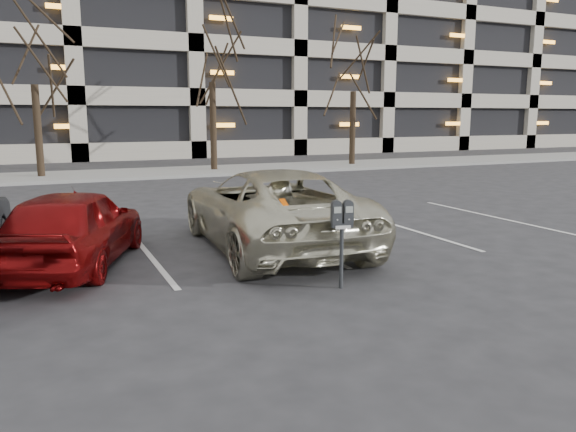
% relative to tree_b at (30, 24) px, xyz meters
% --- Properties ---
extents(ground, '(140.00, 140.00, 0.00)m').
position_rel_tree_b_xyz_m(ground, '(3.00, -16.00, -5.80)').
color(ground, '#28282B').
rests_on(ground, ground).
extents(sidewalk, '(80.00, 4.00, 0.12)m').
position_rel_tree_b_xyz_m(sidewalk, '(3.00, 0.00, -5.74)').
color(sidewalk, gray).
rests_on(sidewalk, ground).
extents(stall_lines, '(16.90, 5.20, 0.00)m').
position_rel_tree_b_xyz_m(stall_lines, '(1.60, -13.70, -5.79)').
color(stall_lines, silver).
rests_on(stall_lines, ground).
extents(parking_garage, '(52.00, 20.00, 19.00)m').
position_rel_tree_b_xyz_m(parking_garage, '(15.00, 17.84, 3.46)').
color(parking_garage, black).
rests_on(parking_garage, ground).
extents(tree_b, '(3.53, 3.53, 8.03)m').
position_rel_tree_b_xyz_m(tree_b, '(0.00, 0.00, 0.00)').
color(tree_b, black).
rests_on(tree_b, ground).
extents(tree_c, '(3.78, 3.78, 8.58)m').
position_rel_tree_b_xyz_m(tree_c, '(7.00, 0.00, 0.40)').
color(tree_c, black).
rests_on(tree_c, ground).
extents(tree_d, '(3.52, 3.52, 7.99)m').
position_rel_tree_b_xyz_m(tree_d, '(14.00, 0.00, -0.03)').
color(tree_d, black).
rests_on(tree_d, ground).
extents(parking_meter, '(0.34, 0.18, 1.25)m').
position_rel_tree_b_xyz_m(parking_meter, '(3.76, -17.13, -4.84)').
color(parking_meter, black).
rests_on(parking_meter, ground).
extents(suv_silver, '(2.79, 5.47, 1.49)m').
position_rel_tree_b_xyz_m(suv_silver, '(3.83, -14.37, -5.06)').
color(suv_silver, beige).
rests_on(suv_silver, ground).
extents(car_red, '(2.90, 4.18, 1.32)m').
position_rel_tree_b_xyz_m(car_red, '(0.36, -14.33, -5.14)').
color(car_red, maroon).
rests_on(car_red, ground).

